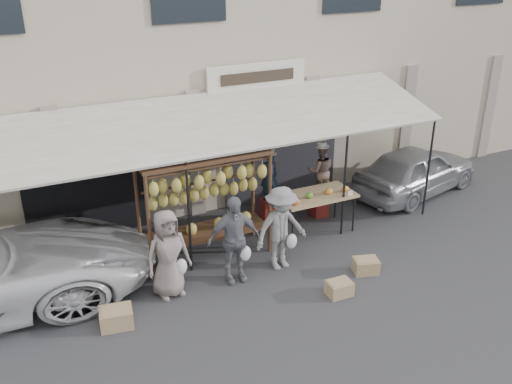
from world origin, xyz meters
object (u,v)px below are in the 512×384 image
(crate_near_b, at_px, (366,266))
(produce_table, at_px, (316,196))
(customer_mid, at_px, (233,240))
(crate_far, at_px, (116,318))
(sedan, at_px, (416,170))
(vendor_right, at_px, (321,171))
(vendor_left, at_px, (269,176))
(banana_rack, at_px, (205,187))
(crate_near_a, at_px, (339,288))
(customer_left, at_px, (168,254))
(customer_right, at_px, (281,228))

(crate_near_b, bearing_deg, produce_table, 90.79)
(produce_table, bearing_deg, customer_mid, -157.17)
(crate_far, relative_size, sedan, 0.15)
(vendor_right, distance_m, customer_mid, 3.37)
(vendor_left, height_order, sedan, vendor_left)
(sedan, bearing_deg, banana_rack, 83.01)
(banana_rack, xyz_separation_m, crate_near_a, (1.69, -2.32, -1.43))
(banana_rack, distance_m, customer_left, 1.63)
(customer_right, xyz_separation_m, crate_near_b, (1.42, -0.90, -0.72))
(customer_left, relative_size, customer_right, 0.98)
(banana_rack, height_order, crate_near_b, banana_rack)
(crate_near_a, bearing_deg, produce_table, 69.43)
(customer_right, bearing_deg, sedan, 14.65)
(produce_table, height_order, sedan, sedan)
(vendor_right, distance_m, sedan, 2.92)
(crate_near_b, bearing_deg, crate_near_a, -154.59)
(customer_right, distance_m, crate_near_a, 1.60)
(customer_mid, xyz_separation_m, crate_far, (-2.36, -0.45, -0.71))
(crate_near_a, bearing_deg, customer_mid, 140.02)
(banana_rack, distance_m, produce_table, 2.65)
(customer_mid, bearing_deg, crate_near_b, -16.54)
(banana_rack, height_order, crate_far, banana_rack)
(banana_rack, bearing_deg, sedan, 6.92)
(customer_mid, xyz_separation_m, customer_right, (1.02, 0.03, -0.01))
(vendor_left, xyz_separation_m, crate_near_b, (0.68, -2.89, -0.94))
(produce_table, relative_size, crate_near_b, 3.57)
(vendor_left, relative_size, crate_near_a, 2.58)
(banana_rack, bearing_deg, vendor_left, 27.54)
(customer_right, bearing_deg, vendor_left, 64.51)
(banana_rack, height_order, crate_near_a, banana_rack)
(banana_rack, bearing_deg, crate_near_a, -53.93)
(vendor_left, bearing_deg, sedan, -174.48)
(vendor_left, bearing_deg, customer_mid, 58.43)
(vendor_left, distance_m, customer_right, 2.13)
(vendor_left, height_order, customer_mid, customer_mid)
(crate_near_a, bearing_deg, crate_near_b, 25.41)
(customer_right, relative_size, crate_near_a, 3.81)
(vendor_left, bearing_deg, crate_near_b, 112.65)
(vendor_left, relative_size, vendor_right, 0.92)
(customer_mid, distance_m, crate_far, 2.51)
(produce_table, distance_m, vendor_left, 1.22)
(banana_rack, relative_size, crate_far, 4.77)
(sedan, bearing_deg, crate_far, 91.22)
(produce_table, xyz_separation_m, vendor_left, (-0.66, 1.01, 0.22))
(customer_right, distance_m, crate_far, 3.49)
(sedan, bearing_deg, customer_right, 95.89)
(vendor_right, height_order, crate_far, vendor_right)
(customer_left, xyz_separation_m, customer_mid, (1.25, -0.07, 0.03))
(crate_near_b, distance_m, crate_far, 4.82)
(crate_far, bearing_deg, vendor_right, 22.05)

